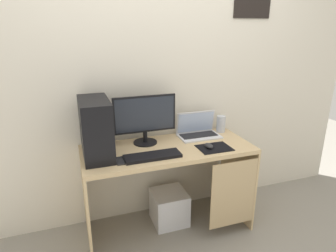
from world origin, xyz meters
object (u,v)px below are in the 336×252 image
pc_tower (96,128)px  cell_phone (121,161)px  laptop (198,131)px  mouse_left (209,146)px  monitor (145,119)px  speaker (221,124)px  subwoofer (169,207)px  keyboard (153,156)px

pc_tower → cell_phone: bearing=-48.9°
cell_phone → laptop: bearing=21.9°
laptop → mouse_left: laptop is taller
monitor → speaker: 0.74m
monitor → subwoofer: monitor is taller
speaker → mouse_left: size_ratio=1.56×
monitor → keyboard: bearing=-94.7°
laptop → speaker: (0.24, 0.03, 0.03)m
pc_tower → keyboard: (0.38, -0.17, -0.20)m
laptop → mouse_left: (-0.04, -0.29, -0.02)m
laptop → keyboard: (-0.51, -0.31, -0.03)m
laptop → subwoofer: (-0.30, -0.09, -0.65)m
pc_tower → subwoofer: 1.01m
laptop → subwoofer: 0.72m
speaker → keyboard: size_ratio=0.36×
speaker → subwoofer: speaker is taller
pc_tower → mouse_left: 0.88m
monitor → cell_phone: size_ratio=3.93×
keyboard → speaker: bearing=24.2°
mouse_left → keyboard: bearing=-177.6°
pc_tower → speaker: 1.14m
speaker → mouse_left: 0.43m
pc_tower → subwoofer: size_ratio=1.46×
monitor → laptop: monitor is taller
monitor → subwoofer: bearing=-22.0°
subwoofer → monitor: bearing=158.0°
speaker → mouse_left: bearing=-131.4°
pc_tower → mouse_left: (0.84, -0.15, -0.19)m
pc_tower → laptop: bearing=8.7°
cell_phone → subwoofer: 0.78m
monitor → mouse_left: size_ratio=5.32×
pc_tower → laptop: pc_tower is taller
monitor → mouse_left: 0.55m
keyboard → cell_phone: keyboard is taller
pc_tower → mouse_left: size_ratio=4.47×
cell_phone → mouse_left: bearing=0.7°
speaker → cell_phone: speaker is taller
pc_tower → speaker: bearing=8.3°
laptop → cell_phone: laptop is taller
speaker → keyboard: (-0.75, -0.34, -0.06)m
monitor → subwoofer: 0.85m
speaker → monitor: bearing=-176.2°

